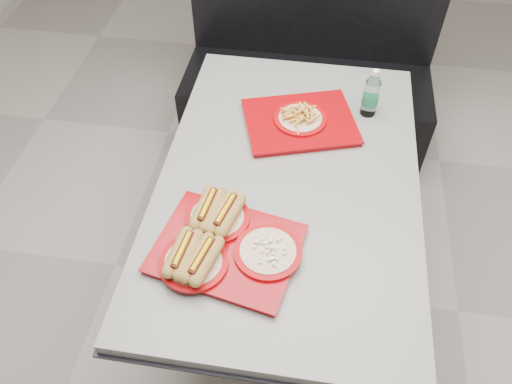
# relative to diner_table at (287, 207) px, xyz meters

# --- Properties ---
(ground) EXTENTS (6.00, 6.00, 0.00)m
(ground) POSITION_rel_diner_table_xyz_m (0.00, 0.00, -0.58)
(ground) COLOR #9E988E
(ground) RESTS_ON ground
(diner_table) EXTENTS (0.92, 1.42, 0.75)m
(diner_table) POSITION_rel_diner_table_xyz_m (0.00, 0.00, 0.00)
(diner_table) COLOR black
(diner_table) RESTS_ON ground
(booth_bench) EXTENTS (1.30, 0.57, 1.35)m
(booth_bench) POSITION_rel_diner_table_xyz_m (0.00, 1.09, -0.18)
(booth_bench) COLOR black
(booth_bench) RESTS_ON ground
(tray_near) EXTENTS (0.48, 0.41, 0.09)m
(tray_near) POSITION_rel_diner_table_xyz_m (-0.17, -0.34, 0.20)
(tray_near) COLOR #8D0308
(tray_near) RESTS_ON diner_table
(tray_far) EXTENTS (0.49, 0.43, 0.08)m
(tray_far) POSITION_rel_diner_table_xyz_m (0.01, 0.28, 0.19)
(tray_far) COLOR #8D0308
(tray_far) RESTS_ON diner_table
(water_bottle) EXTENTS (0.06, 0.06, 0.20)m
(water_bottle) POSITION_rel_diner_table_xyz_m (0.27, 0.39, 0.25)
(water_bottle) COLOR silver
(water_bottle) RESTS_ON diner_table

